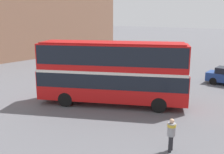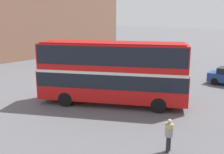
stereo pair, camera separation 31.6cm
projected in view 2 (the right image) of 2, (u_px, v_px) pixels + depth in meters
The scene contains 4 objects.
ground_plane at pixel (121, 101), 19.84m from camera, with size 240.00×240.00×0.00m, color #5B5B60.
building_row_left at pixel (20, 7), 42.07m from camera, with size 11.62×35.96×15.45m.
double_decker_bus at pixel (112, 69), 18.62m from camera, with size 10.47×7.11×4.54m.
pedestrian_foreground at pixel (169, 132), 12.27m from camera, with size 0.47×0.47×1.65m.
Camera 2 is at (11.45, -15.06, 6.32)m, focal length 42.00 mm.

